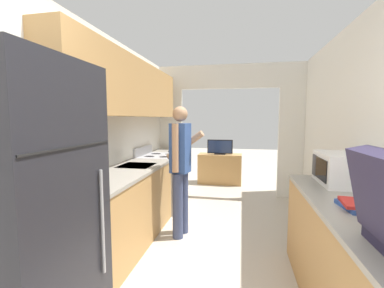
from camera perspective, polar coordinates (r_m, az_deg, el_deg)
The scene contains 12 objects.
wall_left at distance 3.09m, azimuth -19.83°, elevation 5.98°, with size 0.38×6.71×2.50m.
wall_far_with_doorway at distance 5.00m, azimuth 8.16°, elevation 5.34°, with size 3.15×0.06×2.50m.
counter_left at distance 3.47m, azimuth -12.31°, elevation -11.91°, with size 0.62×3.11×0.88m.
counter_right at distance 2.24m, azimuth 33.81°, elevation -23.05°, with size 0.62×2.17×0.88m.
refrigerator at distance 1.92m, azimuth -32.82°, elevation -12.39°, with size 0.71×0.79×1.84m.
range_oven at distance 4.34m, azimuth -7.08°, elevation -8.18°, with size 0.66×0.74×1.02m.
person at distance 3.22m, azimuth -2.60°, elevation -5.24°, with size 0.53×0.42×1.63m.
microwave at distance 2.72m, azimuth 30.36°, elevation -4.79°, with size 0.39×0.52×0.29m.
book_stack at distance 2.08m, azimuth 33.06°, elevation -11.40°, with size 0.24×0.28×0.05m.
tv_cabinet at distance 5.94m, azimuth 6.21°, elevation -5.48°, with size 0.97×0.42×0.68m.
television at distance 5.82m, azimuth 6.23°, elevation -0.71°, with size 0.57×0.16×0.33m.
knife at distance 4.69m, azimuth -4.79°, elevation -1.61°, with size 0.15×0.32×0.02m.
Camera 1 is at (0.26, -0.65, 1.49)m, focal length 24.00 mm.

